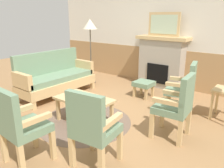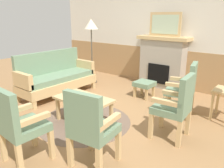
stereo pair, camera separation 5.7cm
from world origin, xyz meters
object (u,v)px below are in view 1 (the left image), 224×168
book_on_table (82,95)px  armchair_corner_left (92,126)px  couch (56,78)px  armchair_by_window_left (184,87)px  coffee_table (84,101)px  footstool (144,85)px  floor_lamp_by_couch (90,28)px  armchair_near_fireplace (177,104)px  fireplace (161,62)px  framed_picture (164,24)px  armchair_front_left (20,124)px

book_on_table → armchair_corner_left: 1.32m
book_on_table → couch: bearing=159.2°
book_on_table → armchair_by_window_left: size_ratio=0.18×
coffee_table → book_on_table: bearing=146.2°
footstool → armchair_by_window_left: size_ratio=0.41×
coffee_table → armchair_corner_left: (0.92, -0.76, 0.15)m
couch → floor_lamp_by_couch: size_ratio=1.07×
couch → coffee_table: 1.64m
footstool → armchair_near_fireplace: (1.26, -1.23, 0.25)m
couch → footstool: 2.01m
armchair_corner_left → floor_lamp_by_couch: bearing=133.7°
footstool → armchair_near_fireplace: size_ratio=0.41×
coffee_table → armchair_by_window_left: (1.19, 1.34, 0.15)m
fireplace → framed_picture: 0.91m
fireplace → floor_lamp_by_couch: (-1.65, -0.82, 0.80)m
armchair_near_fireplace → floor_lamp_by_couch: 3.38m
book_on_table → armchair_front_left: 1.35m
footstool → armchair_by_window_left: 1.13m
framed_picture → armchair_near_fireplace: bearing=-58.5°
fireplace → coffee_table: (-0.09, -2.64, -0.27)m
couch → armchair_near_fireplace: 2.95m
armchair_corner_left → book_on_table: bearing=140.7°
framed_picture → couch: 2.85m
armchair_corner_left → floor_lamp_by_couch: size_ratio=0.58×
fireplace → floor_lamp_by_couch: 2.01m
footstool → armchair_front_left: (0.05, -2.96, 0.25)m
fireplace → armchair_corner_left: 3.50m
footstool → armchair_front_left: 2.98m
footstool → floor_lamp_by_couch: 2.07m
coffee_table → footstool: 1.72m
armchair_front_left → floor_lamp_by_couch: 3.65m
couch → armchair_corner_left: size_ratio=1.84×
footstool → armchair_corner_left: size_ratio=0.41×
armchair_front_left → floor_lamp_by_couch: size_ratio=0.58×
armchair_near_fireplace → armchair_corner_left: (-0.50, -1.25, 0.00)m
floor_lamp_by_couch → armchair_near_fireplace: bearing=-24.2°
armchair_near_fireplace → book_on_table: bearing=-164.5°
couch → coffee_table: couch is taller
fireplace → armchair_near_fireplace: size_ratio=1.33×
fireplace → armchair_corner_left: size_ratio=1.33×
couch → coffee_table: (1.53, -0.61, -0.01)m
book_on_table → armchair_corner_left: armchair_corner_left is taller
fireplace → armchair_front_left: bearing=-88.4°
book_on_table → armchair_front_left: bearing=-77.2°
framed_picture → armchair_by_window_left: (1.10, -1.30, -1.02)m
coffee_table → footstool: bearing=85.0°
armchair_front_left → armchair_by_window_left: bearing=69.1°
armchair_near_fireplace → armchair_corner_left: same height
armchair_front_left → armchair_near_fireplace: bearing=55.0°
framed_picture → armchair_near_fireplace: 2.72m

